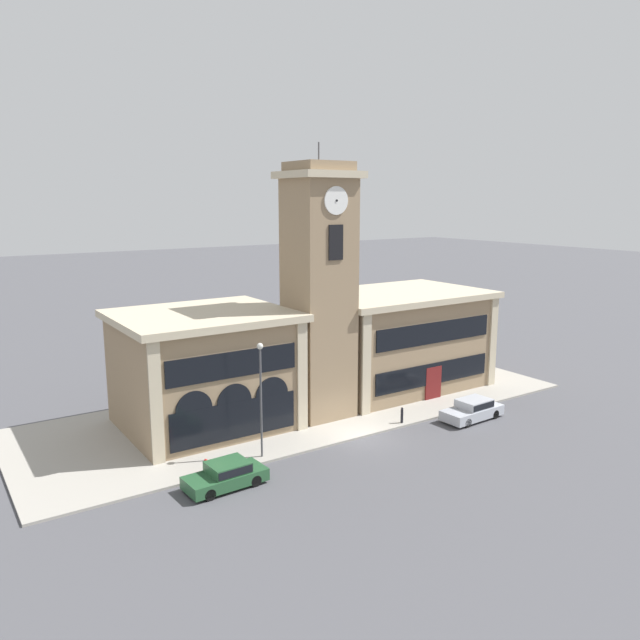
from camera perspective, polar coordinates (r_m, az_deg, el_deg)
ground_plane at (r=39.47m, az=3.96°, el=-10.73°), size 300.00×300.00×0.00m
sidewalk_kerb at (r=44.74m, az=-1.46°, el=-7.94°), size 38.79×13.76×0.15m
clock_tower at (r=41.17m, az=-0.10°, el=2.52°), size 4.48×4.48×18.13m
town_hall_left_wing at (r=40.86m, az=-10.53°, el=-4.49°), size 10.82×9.37×7.57m
town_hall_right_wing at (r=49.17m, az=6.90°, el=-1.76°), size 13.90×9.37×7.56m
parked_car_near at (r=33.34m, az=-8.56°, el=-13.77°), size 4.29×2.06×1.34m
parked_car_mid at (r=43.54m, az=13.79°, el=-7.91°), size 4.58×2.05×1.39m
street_lamp at (r=35.13m, az=-5.45°, el=-5.88°), size 0.36×0.36×6.65m
bollard at (r=41.66m, az=7.50°, el=-8.63°), size 0.18×0.18×1.06m
fire_hydrant at (r=34.65m, az=-10.38°, el=-13.07°), size 0.22×0.22×0.87m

